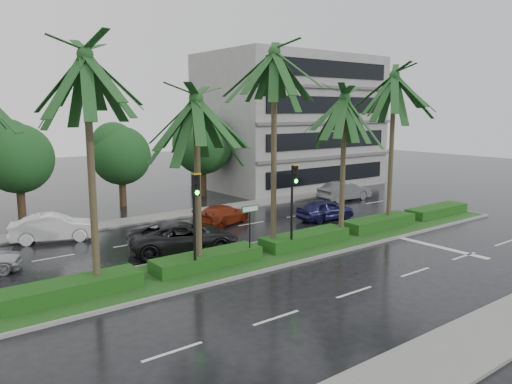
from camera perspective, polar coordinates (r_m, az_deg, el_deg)
ground at (r=23.72m, az=1.97°, el=-7.99°), size 120.00×120.00×0.00m
near_sidewalk at (r=17.63m, az=24.44°, el=-14.95°), size 40.00×2.40×0.12m
far_sidewalk at (r=33.52m, az=-11.25°, el=-2.89°), size 40.00×2.00×0.12m
median at (r=24.44m, az=0.46°, el=-7.26°), size 36.00×4.00×0.15m
hedge at (r=24.34m, az=0.46°, el=-6.42°), size 35.20×1.40×0.60m
lane_markings at (r=25.40m, az=7.91°, el=-6.88°), size 34.00×13.06×0.01m
palm_row at (r=22.70m, az=-2.07°, el=11.68°), size 26.30×4.20×10.42m
signal_median_left at (r=20.97m, az=-6.96°, el=-1.90°), size 0.34×0.42×4.36m
signal_median_right at (r=24.19m, az=4.29°, el=-0.35°), size 0.34×0.42×4.36m
street_sign at (r=22.94m, az=-0.69°, el=-3.09°), size 0.95×0.09×2.60m
bg_trees at (r=38.02m, az=-15.06°, el=5.09°), size 32.96×5.02×7.26m
building at (r=47.39m, az=3.97°, el=8.05°), size 16.00×10.00×12.00m
car_white at (r=29.37m, az=-22.08°, el=-3.77°), size 2.88×4.79×1.49m
car_darkgrey at (r=25.36m, az=-8.28°, el=-5.14°), size 3.92×5.97×1.53m
car_red at (r=31.16m, az=-3.87°, el=-2.60°), size 3.21×4.65×1.25m
car_blue at (r=32.68m, az=7.95°, el=-2.02°), size 1.96×4.09×1.35m
car_grey at (r=39.92m, az=10.09°, el=0.10°), size 1.84×4.62×1.50m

